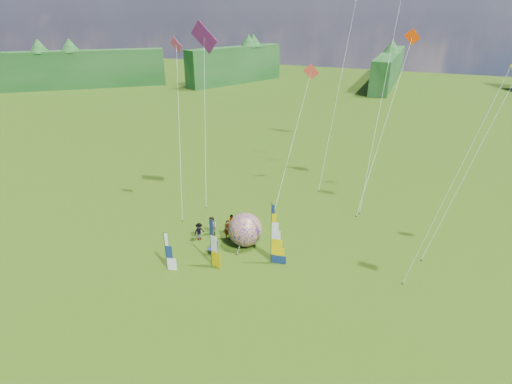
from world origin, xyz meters
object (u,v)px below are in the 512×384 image
at_px(side_banner_far, 166,252).
at_px(feather_banner_main, 271,234).
at_px(side_banner_left, 211,242).
at_px(bol_inflatable, 245,230).
at_px(spectator_d, 232,223).
at_px(spectator_a, 228,230).
at_px(kite_whale, 385,80).
at_px(camp_chair, 213,248).
at_px(spectator_b, 212,226).
at_px(spectator_c, 199,232).

bearing_deg(side_banner_far, feather_banner_main, 16.37).
height_order(side_banner_left, bol_inflatable, side_banner_left).
bearing_deg(spectator_d, side_banner_far, 127.94).
xyz_separation_m(spectator_a, kite_whale, (9.43, 14.86, 10.35)).
xyz_separation_m(camp_chair, kite_whale, (9.56, 17.32, 10.66)).
bearing_deg(camp_chair, spectator_b, 130.94).
bearing_deg(bol_inflatable, kite_whale, 62.62).
bearing_deg(spectator_c, bol_inflatable, -52.51).
bearing_deg(side_banner_left, spectator_c, 146.58).
height_order(feather_banner_main, kite_whale, kite_whale).
xyz_separation_m(feather_banner_main, spectator_a, (-4.41, 1.75, -1.56)).
bearing_deg(camp_chair, kite_whale, 73.80).
height_order(feather_banner_main, side_banner_left, feather_banner_main).
height_order(spectator_a, spectator_c, spectator_a).
relative_size(bol_inflatable, spectator_b, 1.64).
xyz_separation_m(spectator_c, spectator_d, (1.86, 2.22, 0.04)).
bearing_deg(side_banner_left, spectator_d, 111.75).
height_order(side_banner_far, spectator_c, side_banner_far).
height_order(spectator_d, kite_whale, kite_whale).
relative_size(side_banner_left, spectator_c, 2.55).
height_order(spectator_d, camp_chair, spectator_d).
distance_m(side_banner_far, spectator_c, 4.58).
relative_size(spectator_b, camp_chair, 1.47).
bearing_deg(spectator_b, side_banner_far, -71.74).
bearing_deg(side_banner_left, camp_chair, 128.43).
relative_size(side_banner_left, spectator_b, 2.36).
height_order(side_banner_far, bol_inflatable, side_banner_far).
bearing_deg(kite_whale, spectator_d, -148.32).
bearing_deg(spectator_a, kite_whale, 47.18).
distance_m(spectator_b, spectator_c, 1.25).
bearing_deg(spectator_c, side_banner_left, -110.93).
height_order(spectator_c, spectator_d, spectator_d).
distance_m(spectator_d, kite_whale, 19.70).
distance_m(side_banner_far, camp_chair, 3.83).
relative_size(bol_inflatable, spectator_c, 1.77).
bearing_deg(spectator_d, spectator_c, 104.29).
bearing_deg(side_banner_left, bol_inflatable, 85.20).
bearing_deg(bol_inflatable, camp_chair, -127.93).
height_order(side_banner_left, kite_whale, kite_whale).
xyz_separation_m(bol_inflatable, spectator_b, (-3.13, 0.30, -0.53)).
bearing_deg(spectator_c, spectator_a, -39.45).
bearing_deg(feather_banner_main, kite_whale, 64.64).
distance_m(side_banner_far, spectator_d, 7.06).
bearing_deg(camp_chair, spectator_d, 104.89).
relative_size(feather_banner_main, bol_inflatable, 1.78).
relative_size(spectator_a, spectator_b, 1.05).
distance_m(feather_banner_main, spectator_b, 6.39).
bearing_deg(spectator_a, spectator_d, 91.71).
distance_m(bol_inflatable, spectator_c, 3.89).
distance_m(side_banner_left, camp_chair, 1.99).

